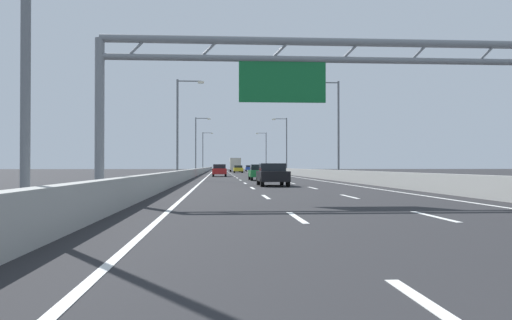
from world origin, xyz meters
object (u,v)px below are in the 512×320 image
streetlamp_left_far (197,142)px  red_car (219,170)px  streetlamp_left_mid (180,123)px  streetlamp_right_distant (265,149)px  green_car (259,172)px  blue_car (249,168)px  yellow_car (238,169)px  sign_gantry (312,75)px  black_car (272,174)px  streetlamp_left_distant (204,149)px  white_car (257,169)px  box_truck (235,164)px  streetlamp_right_mid (336,124)px  streetlamp_right_far (285,142)px

streetlamp_left_far → red_car: 24.20m
streetlamp_left_mid → red_car: streetlamp_left_mid is taller
streetlamp_right_distant → green_car: streetlamp_right_distant is taller
blue_car → yellow_car: blue_car is taller
sign_gantry → streetlamp_right_distant: bearing=86.0°
sign_gantry → black_car: 15.11m
streetlamp_right_distant → black_car: streetlamp_right_distant is taller
streetlamp_left_distant → white_car: 25.69m
streetlamp_left_distant → red_car: 63.28m
streetlamp_left_distant → green_car: streetlamp_left_distant is taller
box_truck → yellow_car: bearing=-89.9°
streetlamp_left_distant → white_car: bearing=-63.5°
streetlamp_right_distant → blue_car: bearing=139.6°
streetlamp_left_mid → red_car: bearing=76.9°
sign_gantry → yellow_car: (0.08, 82.04, -4.12)m
blue_car → black_car: size_ratio=1.02×
streetlamp_left_mid → streetlamp_left_far: bearing=90.0°
streetlamp_left_mid → streetlamp_left_distant: 79.08m
green_car → red_car: bearing=101.7°
streetlamp_right_mid → black_car: 17.88m
sign_gantry → green_car: sign_gantry is taller
streetlamp_right_mid → yellow_car: bearing=98.3°
streetlamp_left_mid → black_car: size_ratio=2.14×
blue_car → streetlamp_left_far: bearing=-104.6°
white_car → box_truck: box_truck is taller
streetlamp_left_mid → streetlamp_right_far: 42.27m
streetlamp_left_mid → blue_car: size_ratio=2.10×
streetlamp_left_mid → yellow_car: size_ratio=2.14×
white_car → yellow_car: (-3.91, -4.42, -0.03)m
red_car → streetlamp_left_far: bearing=99.1°
white_car → blue_car: (-0.12, 25.81, -0.01)m
streetlamp_right_distant → white_car: bearing=-99.2°
sign_gantry → streetlamp_right_far: streetlamp_right_far is taller
blue_car → streetlamp_left_distant: bearing=-164.0°
sign_gantry → red_car: bearing=94.4°
streetlamp_right_far → white_car: bearing=102.1°
streetlamp_left_distant → green_car: size_ratio=2.12×
yellow_car → white_car: bearing=48.5°
streetlamp_left_far → black_car: bearing=-82.5°
blue_car → box_truck: bearing=-108.5°
blue_car → green_car: bearing=-92.6°
streetlamp_left_mid → yellow_car: 52.78m
blue_car → black_car: bearing=-92.3°
sign_gantry → box_truck: bearing=90.0°
streetlamp_right_distant → white_car: size_ratio=2.24×
sign_gantry → streetlamp_right_distant: size_ratio=1.79×
black_car → streetlamp_left_distant: bearing=94.4°
streetlamp_right_distant → green_car: bearing=-95.3°
sign_gantry → red_car: size_ratio=3.97×
streetlamp_left_mid → streetlamp_left_distant: same height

